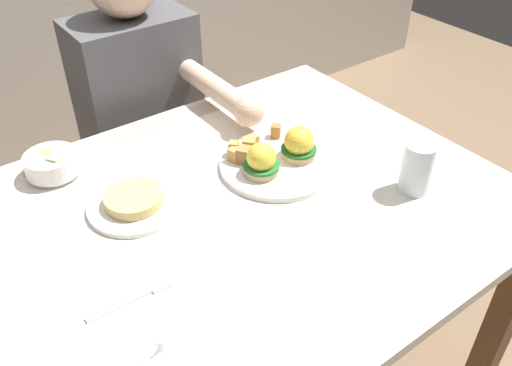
% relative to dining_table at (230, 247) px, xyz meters
% --- Properties ---
extents(dining_table, '(1.20, 0.90, 0.74)m').
position_rel_dining_table_xyz_m(dining_table, '(0.00, 0.00, 0.00)').
color(dining_table, silver).
rests_on(dining_table, ground_plane).
extents(eggs_benedict_plate, '(0.27, 0.27, 0.09)m').
position_rel_dining_table_xyz_m(eggs_benedict_plate, '(0.18, 0.06, 0.13)').
color(eggs_benedict_plate, white).
rests_on(eggs_benedict_plate, dining_table).
extents(fruit_bowl, '(0.12, 0.12, 0.06)m').
position_rel_dining_table_xyz_m(fruit_bowl, '(-0.25, 0.34, 0.14)').
color(fruit_bowl, white).
rests_on(fruit_bowl, dining_table).
extents(fork, '(0.16, 0.02, 0.00)m').
position_rel_dining_table_xyz_m(fork, '(-0.27, -0.10, 0.11)').
color(fork, silver).
rests_on(fork, dining_table).
extents(water_glass_near, '(0.07, 0.07, 0.12)m').
position_rel_dining_table_xyz_m(water_glass_near, '(0.37, -0.18, 0.16)').
color(water_glass_near, silver).
rests_on(water_glass_near, dining_table).
extents(side_plate, '(0.20, 0.20, 0.04)m').
position_rel_dining_table_xyz_m(side_plate, '(-0.15, 0.13, 0.12)').
color(side_plate, white).
rests_on(side_plate, dining_table).
extents(diner_person, '(0.34, 0.54, 1.14)m').
position_rel_dining_table_xyz_m(diner_person, '(0.10, 0.60, 0.02)').
color(diner_person, '#33333D').
rests_on(diner_person, ground_plane).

